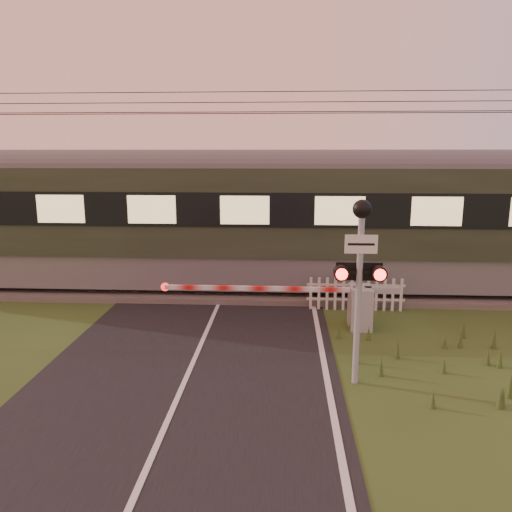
{
  "coord_description": "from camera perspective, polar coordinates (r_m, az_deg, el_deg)",
  "views": [
    {
      "loc": [
        1.88,
        -8.91,
        4.36
      ],
      "look_at": [
        1.19,
        3.2,
        1.82
      ],
      "focal_mm": 35.0,
      "sensor_mm": 36.0,
      "label": 1
    }
  ],
  "objects": [
    {
      "name": "road",
      "position": [
        9.89,
        -8.2,
        -14.4
      ],
      "size": [
        6.0,
        140.0,
        0.03
      ],
      "color": "black",
      "rests_on": "ground"
    },
    {
      "name": "overhead_wires",
      "position": [
        15.59,
        -3.84,
        16.84
      ],
      "size": [
        120.0,
        0.62,
        0.62
      ],
      "color": "black",
      "rests_on": "ground"
    },
    {
      "name": "track_bed",
      "position": [
        16.11,
        -3.56,
        -3.64
      ],
      "size": [
        140.0,
        3.4,
        0.39
      ],
      "color": "#47423D",
      "rests_on": "ground"
    },
    {
      "name": "boom_gate",
      "position": [
        12.81,
        10.7,
        -5.48
      ],
      "size": [
        6.01,
        0.82,
        1.09
      ],
      "color": "gray",
      "rests_on": "ground"
    },
    {
      "name": "picket_fence",
      "position": [
        14.21,
        11.33,
        -4.29
      ],
      "size": [
        2.73,
        0.08,
        0.93
      ],
      "color": "silver",
      "rests_on": "ground"
    },
    {
      "name": "crossing_signal",
      "position": [
        9.31,
        11.8,
        -0.42
      ],
      "size": [
        0.9,
        0.36,
        3.53
      ],
      "color": "gray",
      "rests_on": "ground"
    },
    {
      "name": "ground",
      "position": [
        10.1,
        -8.03,
        -13.87
      ],
      "size": [
        160.0,
        160.0,
        0.0
      ],
      "primitive_type": "plane",
      "color": "#2F431A",
      "rests_on": "ground"
    }
  ]
}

